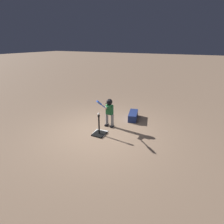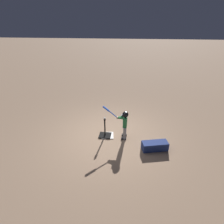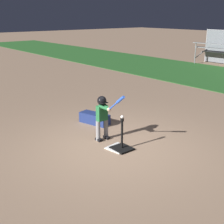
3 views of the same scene
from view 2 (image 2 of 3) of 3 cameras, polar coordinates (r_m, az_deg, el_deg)
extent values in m
plane|color=#93755B|center=(6.56, -0.76, -7.60)|extent=(90.00, 90.00, 0.00)
cube|color=white|center=(6.54, -1.48, -7.63)|extent=(0.50, 0.50, 0.02)
cube|color=black|center=(6.52, -2.29, -7.63)|extent=(0.44, 0.39, 0.04)
cylinder|color=black|center=(6.34, -2.34, -5.17)|extent=(0.05, 0.05, 0.62)
cylinder|color=black|center=(6.17, -2.40, -2.53)|extent=(0.08, 0.08, 0.05)
cylinder|color=gray|center=(6.23, 4.06, -7.11)|extent=(0.10, 0.10, 0.48)
cube|color=black|center=(6.35, 3.82, -8.66)|extent=(0.18, 0.10, 0.06)
cylinder|color=gray|center=(6.42, 4.26, -5.97)|extent=(0.10, 0.10, 0.48)
cube|color=black|center=(6.54, 4.02, -7.50)|extent=(0.18, 0.10, 0.06)
cube|color=#236B38|center=(6.10, 4.29, -3.26)|extent=(0.14, 0.25, 0.36)
sphere|color=#DBB293|center=(5.97, 4.38, -0.92)|extent=(0.18, 0.18, 0.18)
sphere|color=black|center=(5.96, 4.39, -0.82)|extent=(0.21, 0.21, 0.21)
cube|color=black|center=(5.98, 3.53, -0.99)|extent=(0.11, 0.16, 0.01)
cylinder|color=#236B38|center=(6.00, 3.04, -2.02)|extent=(0.29, 0.16, 0.10)
cylinder|color=#236B38|center=(6.07, 3.12, -1.66)|extent=(0.30, 0.15, 0.10)
sphere|color=#DBB293|center=(6.05, 1.83, -1.87)|extent=(0.09, 0.09, 0.09)
cylinder|color=blue|center=(6.00, -0.48, -0.08)|extent=(0.51, 0.05, 0.41)
cylinder|color=blue|center=(5.97, -1.98, 1.08)|extent=(0.25, 0.07, 0.21)
cylinder|color=black|center=(6.06, 1.97, -1.99)|extent=(0.04, 0.05, 0.05)
sphere|color=white|center=(6.14, -2.41, -2.02)|extent=(0.07, 0.07, 0.07)
cube|color=navy|center=(6.00, 13.78, -10.66)|extent=(0.89, 0.52, 0.28)
camera|label=1|loc=(6.00, -57.30, 6.91)|focal=28.00mm
camera|label=3|loc=(11.03, -25.06, 20.11)|focal=50.00mm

